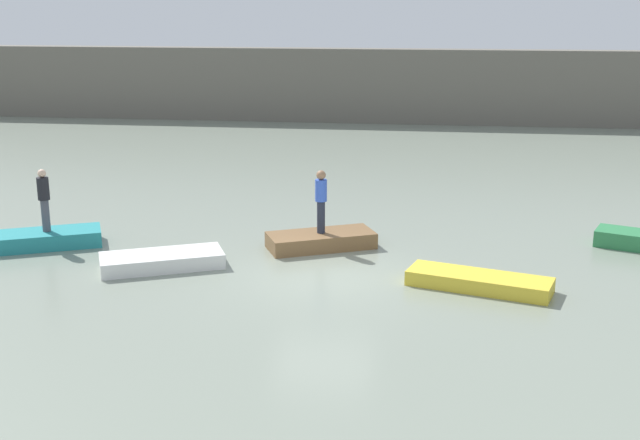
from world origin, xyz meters
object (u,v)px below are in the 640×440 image
(rowboat_yellow, at_px, (479,282))
(rowboat_brown, at_px, (321,240))
(rowboat_teal, at_px, (48,239))
(person_dark_shirt, at_px, (44,197))
(person_blue_shirt, at_px, (321,198))
(rowboat_white, at_px, (162,260))

(rowboat_yellow, bearing_deg, rowboat_brown, 162.98)
(rowboat_teal, xyz_separation_m, rowboat_brown, (7.51, 0.86, -0.00))
(rowboat_brown, bearing_deg, rowboat_yellow, -58.46)
(rowboat_teal, height_order, rowboat_yellow, rowboat_teal)
(rowboat_yellow, height_order, person_dark_shirt, person_dark_shirt)
(rowboat_brown, relative_size, person_dark_shirt, 1.66)
(rowboat_teal, relative_size, person_blue_shirt, 1.63)
(rowboat_teal, bearing_deg, rowboat_white, -44.32)
(rowboat_yellow, relative_size, person_dark_shirt, 1.93)
(rowboat_white, xyz_separation_m, person_dark_shirt, (-3.71, 1.35, 1.22))
(person_blue_shirt, bearing_deg, rowboat_yellow, -33.57)
(person_blue_shirt, bearing_deg, rowboat_white, -149.80)
(rowboat_teal, bearing_deg, rowboat_brown, -17.76)
(rowboat_white, height_order, rowboat_brown, rowboat_brown)
(rowboat_brown, xyz_separation_m, person_dark_shirt, (-7.51, -0.86, 1.19))
(rowboat_teal, distance_m, rowboat_white, 3.94)
(rowboat_teal, relative_size, person_dark_shirt, 1.64)
(rowboat_teal, relative_size, rowboat_yellow, 0.85)
(rowboat_white, distance_m, person_blue_shirt, 4.57)
(rowboat_brown, relative_size, person_blue_shirt, 1.66)
(rowboat_yellow, bearing_deg, rowboat_teal, -172.62)
(rowboat_white, distance_m, person_dark_shirt, 4.13)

